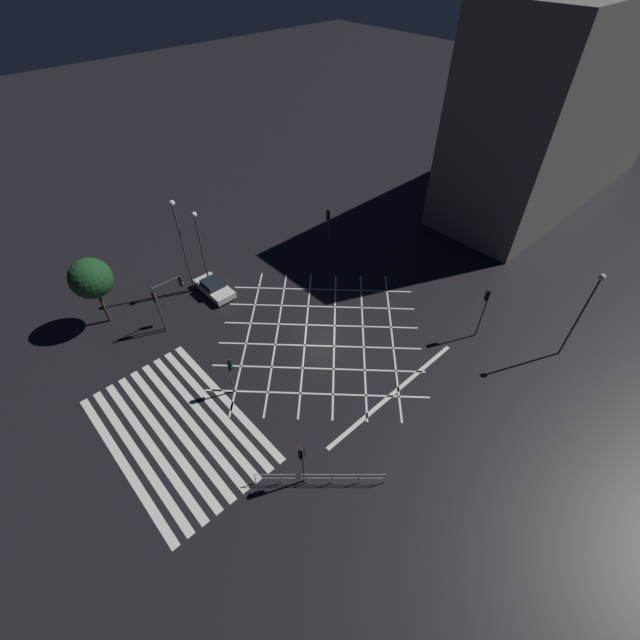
{
  "coord_description": "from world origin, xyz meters",
  "views": [
    {
      "loc": [
        17.42,
        -16.05,
        24.13
      ],
      "look_at": [
        0.0,
        0.0,
        1.66
      ],
      "focal_mm": 24.0,
      "sensor_mm": 36.0,
      "label": 1
    }
  ],
  "objects": [
    {
      "name": "traffic_light_se_main",
      "position": [
        8.1,
        -8.83,
        2.57
      ],
      "size": [
        0.39,
        0.36,
        3.59
      ],
      "rotation": [
        0.0,
        0.0,
        3.14
      ],
      "color": "#424244",
      "rests_on": "ground_plane"
    },
    {
      "name": "street_lamp_far",
      "position": [
        -11.01,
        -3.14,
        5.01
      ],
      "size": [
        0.45,
        0.45,
        7.49
      ],
      "color": "#424244",
      "rests_on": "ground_plane"
    },
    {
      "name": "traffic_light_median_south",
      "position": [
        -0.01,
        -8.05,
        2.4
      ],
      "size": [
        0.36,
        0.39,
        3.36
      ],
      "rotation": [
        0.0,
        0.0,
        1.57
      ],
      "color": "#424244",
      "rests_on": "ground_plane"
    },
    {
      "name": "traffic_light_sw_main",
      "position": [
        -8.85,
        -8.63,
        2.8
      ],
      "size": [
        0.39,
        0.36,
        3.92
      ],
      "color": "#424244",
      "rests_on": "ground_plane"
    },
    {
      "name": "office_building",
      "position": [
        -0.01,
        35.55,
        9.95
      ],
      "size": [
        10.06,
        32.29,
        19.9
      ],
      "rotation": [
        0.0,
        0.0,
        -1.57
      ],
      "color": "slate",
      "rests_on": "ground_plane"
    },
    {
      "name": "pedestrian_railing",
      "position": [
        8.9,
        -8.21,
        0.67
      ],
      "size": [
        5.12,
        5.55,
        1.05
      ],
      "rotation": [
        0.0,
        0.0,
        0.83
      ],
      "color": "#B7B7BC",
      "rests_on": "ground_plane"
    },
    {
      "name": "traffic_light_sw_cross",
      "position": [
        -8.68,
        -7.48,
        3.3
      ],
      "size": [
        0.36,
        2.47,
        4.5
      ],
      "rotation": [
        0.0,
        0.0,
        1.57
      ],
      "color": "#424244",
      "rests_on": "ground_plane"
    },
    {
      "name": "street_lamp_west",
      "position": [
        -11.76,
        -4.35,
        5.79
      ],
      "size": [
        0.47,
        0.47,
        8.62
      ],
      "color": "#424244",
      "rests_on": "ground_plane"
    },
    {
      "name": "ground_plane",
      "position": [
        0.0,
        0.0,
        0.0
      ],
      "size": [
        200.0,
        200.0,
        0.0
      ],
      "primitive_type": "plane",
      "color": "black"
    },
    {
      "name": "street_lamp_east",
      "position": [
        13.68,
        12.02,
        4.87
      ],
      "size": [
        0.42,
        0.42,
        7.49
      ],
      "color": "#424244",
      "rests_on": "ground_plane"
    },
    {
      "name": "street_tree_near",
      "position": [
        -12.91,
        -11.51,
        4.35
      ],
      "size": [
        3.13,
        3.13,
        5.93
      ],
      "color": "#38281C",
      "rests_on": "ground_plane"
    },
    {
      "name": "waiting_car",
      "position": [
        -10.14,
        -3.2,
        0.58
      ],
      "size": [
        4.1,
        1.81,
        1.23
      ],
      "color": "silver",
      "rests_on": "ground_plane"
    },
    {
      "name": "traffic_light_nw_cross",
      "position": [
        -8.03,
        8.44,
        3.18
      ],
      "size": [
        0.36,
        0.39,
        4.47
      ],
      "rotation": [
        0.0,
        0.0,
        -1.57
      ],
      "color": "#424244",
      "rests_on": "ground_plane"
    },
    {
      "name": "traffic_light_ne_main",
      "position": [
        8.23,
        9.05,
        3.25
      ],
      "size": [
        0.39,
        0.36,
        4.57
      ],
      "rotation": [
        0.0,
        0.0,
        3.14
      ],
      "color": "#424244",
      "rests_on": "ground_plane"
    },
    {
      "name": "road_markings",
      "position": [
        0.33,
        -8.25,
        0.0
      ],
      "size": [
        19.24,
        26.03,
        0.01
      ],
      "color": "silver",
      "rests_on": "ground_plane"
    }
  ]
}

